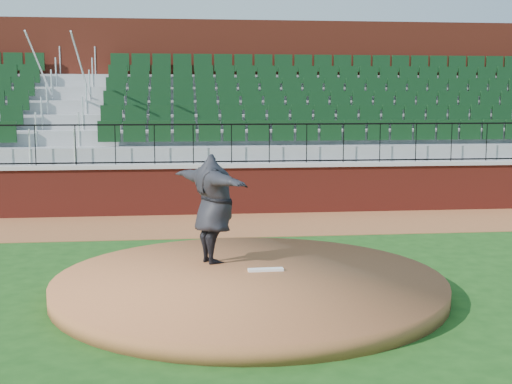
{
  "coord_description": "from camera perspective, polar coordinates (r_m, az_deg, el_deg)",
  "views": [
    {
      "loc": [
        -1.39,
        -10.59,
        2.95
      ],
      "look_at": [
        0.0,
        1.5,
        1.3
      ],
      "focal_mm": 48.4,
      "sensor_mm": 36.0,
      "label": 1
    }
  ],
  "objects": [
    {
      "name": "pitcher",
      "position": [
        11.35,
        -3.55,
        -1.39
      ],
      "size": [
        1.53,
        2.26,
        1.81
      ],
      "primitive_type": "imported",
      "rotation": [
        0.0,
        0.0,
        2.03
      ],
      "color": "black",
      "rests_on": "pitchers_mound"
    },
    {
      "name": "ground",
      "position": [
        11.08,
        0.89,
        -7.72
      ],
      "size": [
        90.0,
        90.0,
        0.0
      ],
      "primitive_type": "plane",
      "color": "#184313",
      "rests_on": "ground"
    },
    {
      "name": "field_wall",
      "position": [
        17.8,
        -2.02,
        0.14
      ],
      "size": [
        34.0,
        0.35,
        1.2
      ],
      "primitive_type": "cube",
      "color": "maroon",
      "rests_on": "ground"
    },
    {
      "name": "wall_railing",
      "position": [
        17.68,
        -2.04,
        3.99
      ],
      "size": [
        34.0,
        0.05,
        1.0
      ],
      "primitive_type": null,
      "color": "black",
      "rests_on": "wall_cap"
    },
    {
      "name": "pitchers_mound",
      "position": [
        10.66,
        -0.56,
        -7.65
      ],
      "size": [
        5.97,
        5.97,
        0.25
      ],
      "primitive_type": "cylinder",
      "color": "brown",
      "rests_on": "ground"
    },
    {
      "name": "concourse_wall",
      "position": [
        23.16,
        -3.14,
        7.22
      ],
      "size": [
        34.0,
        0.5,
        5.5
      ],
      "primitive_type": "cube",
      "color": "maroon",
      "rests_on": "ground"
    },
    {
      "name": "seating_stands",
      "position": [
        20.38,
        -2.65,
        5.89
      ],
      "size": [
        34.0,
        5.1,
        4.6
      ],
      "primitive_type": null,
      "color": "gray",
      "rests_on": "ground"
    },
    {
      "name": "wall_cap",
      "position": [
        17.73,
        -2.03,
        2.22
      ],
      "size": [
        34.0,
        0.45,
        0.1
      ],
      "primitive_type": "cube",
      "color": "#B7B7B7",
      "rests_on": "field_wall"
    },
    {
      "name": "warning_track",
      "position": [
        16.32,
        -1.56,
        -2.67
      ],
      "size": [
        34.0,
        3.2,
        0.01
      ],
      "primitive_type": "cube",
      "color": "brown",
      "rests_on": "ground"
    },
    {
      "name": "pitching_rubber",
      "position": [
        10.97,
        0.81,
        -6.44
      ],
      "size": [
        0.56,
        0.16,
        0.04
      ],
      "primitive_type": "cube",
      "rotation": [
        0.0,
        0.0,
        0.03
      ],
      "color": "white",
      "rests_on": "pitchers_mound"
    }
  ]
}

